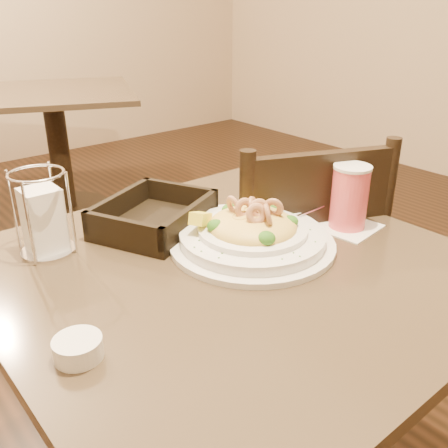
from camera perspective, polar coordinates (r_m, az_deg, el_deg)
main_table at (r=1.13m, az=0.67°, el=-14.95°), size 0.90×0.90×0.74m
background_table at (r=3.15m, az=-18.61°, el=10.02°), size 1.18×1.18×0.74m
dining_chair_near at (r=1.42m, az=7.56°, el=-6.61°), size 0.55×0.55×0.93m
pasta_bowl at (r=1.05m, az=3.23°, el=-1.02°), size 0.39×0.35×0.11m
drink_glass at (r=1.16m, az=14.15°, el=2.95°), size 0.15×0.15×0.15m
bread_basket at (r=1.15m, az=-7.96°, el=0.60°), size 0.31×0.29×0.07m
napkin_caddy at (r=1.08m, az=-19.95°, el=0.61°), size 0.11×0.11×0.18m
side_plate at (r=1.19m, az=0.60°, el=0.65°), size 0.17×0.17×0.01m
butter_ramekin at (r=0.78m, az=-16.34°, el=-13.47°), size 0.09×0.09×0.03m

